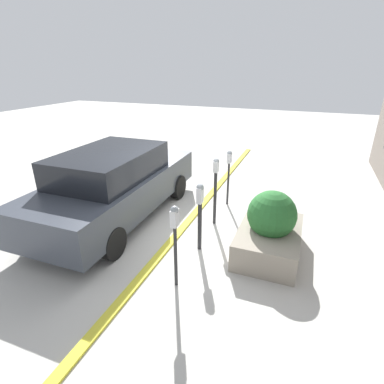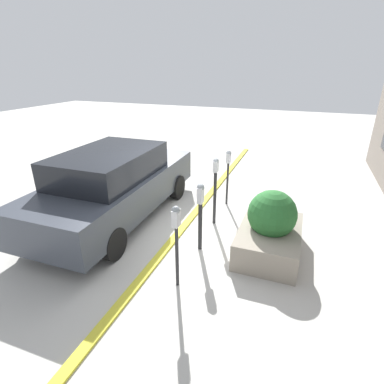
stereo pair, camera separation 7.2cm
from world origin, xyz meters
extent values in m
plane|color=beige|center=(0.00, 0.00, 0.00)|extent=(40.00, 40.00, 0.00)
cube|color=gold|center=(0.00, 0.08, 0.02)|extent=(14.25, 0.16, 0.04)
cylinder|color=#232326|center=(-1.66, -0.53, 0.54)|extent=(0.06, 0.06, 1.08)
cube|color=silver|center=(-1.66, -0.53, 1.21)|extent=(0.15, 0.09, 0.27)
sphere|color=gray|center=(-1.66, -0.53, 1.35)|extent=(0.13, 0.13, 0.13)
cylinder|color=#232326|center=(-0.56, -0.53, 0.49)|extent=(0.08, 0.08, 0.98)
cube|color=silver|center=(-0.56, -0.53, 1.13)|extent=(0.16, 0.09, 0.30)
sphere|color=gray|center=(-0.56, -0.53, 1.28)|extent=(0.13, 0.13, 0.13)
cylinder|color=#232326|center=(0.52, -0.49, 0.61)|extent=(0.07, 0.07, 1.22)
cube|color=silver|center=(0.52, -0.49, 1.34)|extent=(0.14, 0.09, 0.24)
sphere|color=gray|center=(0.52, -0.49, 1.46)|extent=(0.12, 0.12, 0.12)
cylinder|color=#232326|center=(1.61, -0.49, 0.55)|extent=(0.05, 0.05, 1.10)
cube|color=silver|center=(1.61, -0.49, 1.22)|extent=(0.15, 0.09, 0.24)
sphere|color=gray|center=(1.61, -0.49, 1.34)|extent=(0.13, 0.13, 0.13)
cube|color=gray|center=(-0.20, -1.78, 0.26)|extent=(1.68, 1.10, 0.52)
sphere|color=#28662D|center=(-0.20, -1.78, 0.80)|extent=(0.88, 0.88, 0.88)
cube|color=#383D47|center=(0.06, 1.69, 0.68)|extent=(4.74, 1.90, 0.74)
cube|color=black|center=(-0.13, 1.69, 1.33)|extent=(2.48, 1.65, 0.57)
cylinder|color=black|center=(1.52, 0.85, 0.31)|extent=(0.62, 0.22, 0.62)
cylinder|color=black|center=(1.52, 2.54, 0.31)|extent=(0.62, 0.22, 0.62)
cylinder|color=black|center=(-1.40, 0.85, 0.31)|extent=(0.62, 0.22, 0.62)
cylinder|color=black|center=(-1.40, 2.54, 0.31)|extent=(0.62, 0.22, 0.62)
camera|label=1|loc=(-5.19, -2.19, 3.27)|focal=28.00mm
camera|label=2|loc=(-5.21, -2.12, 3.27)|focal=28.00mm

